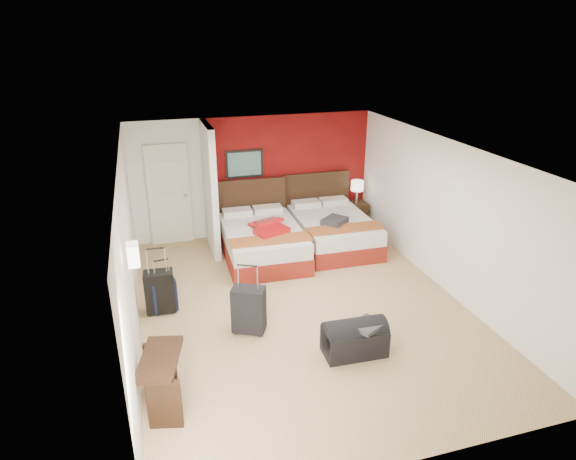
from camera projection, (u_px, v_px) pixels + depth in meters
name	position (u px, v px, depth m)	size (l,w,h in m)	color
ground	(301.00, 306.00, 7.95)	(6.50, 6.50, 0.00)	#DAB886
room_walls	(197.00, 212.00, 8.37)	(5.02, 6.52, 2.50)	white
red_accent_panel	(288.00, 174.00, 10.54)	(3.50, 0.04, 2.50)	maroon
partition_wall	(210.00, 189.00, 9.53)	(0.12, 1.20, 2.50)	silver
entry_door	(169.00, 195.00, 9.94)	(0.82, 0.06, 2.05)	silver
bed_left	(263.00, 243.00, 9.51)	(1.44, 2.06, 0.62)	silver
bed_right	(333.00, 232.00, 10.03)	(1.42, 2.03, 0.61)	white
red_suitcase_open	(269.00, 227.00, 9.32)	(0.59, 0.81, 0.10)	#B80F15
jacket_bundle	(335.00, 221.00, 9.60)	(0.47, 0.37, 0.11)	#343539
nightstand	(356.00, 215.00, 10.95)	(0.43, 0.43, 0.60)	black
table_lamp	(357.00, 192.00, 10.75)	(0.27, 0.27, 0.48)	white
suitcase_black	(160.00, 293.00, 7.67)	(0.44, 0.28, 0.66)	black
suitcase_charcoal	(249.00, 311.00, 7.17)	(0.46, 0.29, 0.68)	black
suitcase_navy	(165.00, 297.00, 7.71)	(0.37, 0.22, 0.51)	black
duffel_bag	(355.00, 340.00, 6.73)	(0.84, 0.45, 0.43)	black
jacket_draped	(367.00, 325.00, 6.63)	(0.40, 0.34, 0.05)	#3A3A3F
desk	(162.00, 382.00, 5.73)	(0.42, 0.83, 0.69)	black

